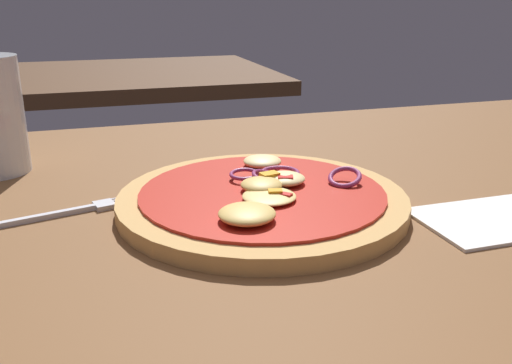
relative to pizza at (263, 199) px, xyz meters
name	(u,v)px	position (x,y,z in m)	size (l,w,h in m)	color
dining_table	(283,233)	(0.01, -0.02, -0.03)	(1.49, 0.84, 0.03)	brown
pizza	(263,199)	(0.00, 0.00, 0.00)	(0.27, 0.27, 0.03)	tan
fork	(70,212)	(-0.18, 0.04, -0.01)	(0.17, 0.05, 0.01)	silver
napkin	(494,220)	(0.19, -0.09, -0.01)	(0.13, 0.09, 0.00)	white
background_table	(142,77)	(0.00, 1.03, -0.03)	(0.67, 0.59, 0.03)	#4C301C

